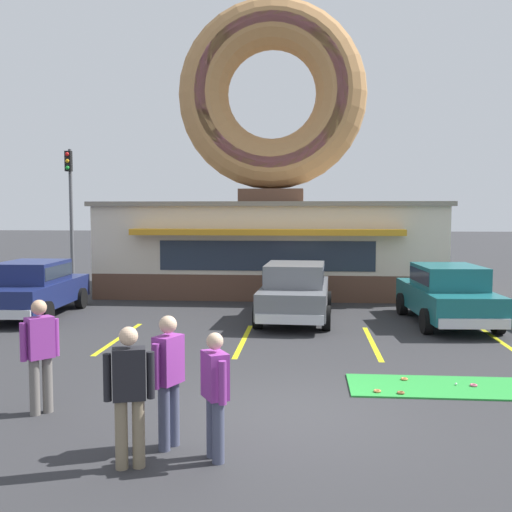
{
  "coord_description": "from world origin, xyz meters",
  "views": [
    {
      "loc": [
        0.22,
        -8.83,
        3.06
      ],
      "look_at": [
        -0.96,
        5.0,
        2.0
      ],
      "focal_mm": 42.0,
      "sensor_mm": 36.0,
      "label": 1
    }
  ],
  "objects_px": {
    "car_navy": "(34,286)",
    "pedestrian_blue_sweater_man": "(215,390)",
    "pedestrian_hooded_kid": "(168,375)",
    "car_teal": "(447,292)",
    "car_grey": "(295,289)",
    "trash_bin": "(108,284)",
    "pedestrian_clipboard_woman": "(40,351)",
    "traffic_light_pole": "(70,196)",
    "pedestrian_leather_jacket_man": "(129,390)",
    "golf_ball": "(456,384)"
  },
  "relations": [
    {
      "from": "golf_ball",
      "to": "pedestrian_leather_jacket_man",
      "type": "distance_m",
      "value": 6.02
    },
    {
      "from": "car_navy",
      "to": "traffic_light_pole",
      "type": "xyz_separation_m",
      "value": [
        -2.75,
        9.62,
        2.84
      ]
    },
    {
      "from": "car_grey",
      "to": "pedestrian_hooded_kid",
      "type": "xyz_separation_m",
      "value": [
        -1.44,
        -9.14,
        0.09
      ]
    },
    {
      "from": "pedestrian_clipboard_woman",
      "to": "golf_ball",
      "type": "bearing_deg",
      "value": 16.36
    },
    {
      "from": "pedestrian_leather_jacket_man",
      "to": "traffic_light_pole",
      "type": "xyz_separation_m",
      "value": [
        -8.54,
        19.44,
        2.76
      ]
    },
    {
      "from": "car_grey",
      "to": "pedestrian_hooded_kid",
      "type": "height_order",
      "value": "pedestrian_hooded_kid"
    },
    {
      "from": "car_navy",
      "to": "car_grey",
      "type": "bearing_deg",
      "value": -0.3
    },
    {
      "from": "pedestrian_clipboard_woman",
      "to": "pedestrian_leather_jacket_man",
      "type": "bearing_deg",
      "value": -42.79
    },
    {
      "from": "pedestrian_blue_sweater_man",
      "to": "pedestrian_leather_jacket_man",
      "type": "height_order",
      "value": "pedestrian_leather_jacket_man"
    },
    {
      "from": "trash_bin",
      "to": "car_navy",
      "type": "bearing_deg",
      "value": -105.48
    },
    {
      "from": "car_teal",
      "to": "car_grey",
      "type": "bearing_deg",
      "value": 177.1
    },
    {
      "from": "car_navy",
      "to": "pedestrian_blue_sweater_man",
      "type": "xyz_separation_m",
      "value": [
        6.76,
        -9.5,
        -0.0
      ]
    },
    {
      "from": "car_grey",
      "to": "pedestrian_blue_sweater_man",
      "type": "distance_m",
      "value": 9.5
    },
    {
      "from": "car_grey",
      "to": "trash_bin",
      "type": "height_order",
      "value": "car_grey"
    },
    {
      "from": "golf_ball",
      "to": "trash_bin",
      "type": "distance_m",
      "value": 13.57
    },
    {
      "from": "golf_ball",
      "to": "pedestrian_blue_sweater_man",
      "type": "distance_m",
      "value": 5.07
    },
    {
      "from": "pedestrian_leather_jacket_man",
      "to": "traffic_light_pole",
      "type": "relative_size",
      "value": 0.29
    },
    {
      "from": "pedestrian_hooded_kid",
      "to": "pedestrian_clipboard_woman",
      "type": "height_order",
      "value": "pedestrian_clipboard_woman"
    },
    {
      "from": "pedestrian_clipboard_woman",
      "to": "trash_bin",
      "type": "relative_size",
      "value": 1.78
    },
    {
      "from": "pedestrian_leather_jacket_man",
      "to": "trash_bin",
      "type": "xyz_separation_m",
      "value": [
        -4.8,
        13.39,
        -0.45
      ]
    },
    {
      "from": "car_navy",
      "to": "pedestrian_leather_jacket_man",
      "type": "height_order",
      "value": "pedestrian_leather_jacket_man"
    },
    {
      "from": "golf_ball",
      "to": "pedestrian_blue_sweater_man",
      "type": "xyz_separation_m",
      "value": [
        -3.7,
        -3.37,
        0.82
      ]
    },
    {
      "from": "car_navy",
      "to": "pedestrian_clipboard_woman",
      "type": "bearing_deg",
      "value": -64.25
    },
    {
      "from": "car_navy",
      "to": "traffic_light_pole",
      "type": "height_order",
      "value": "traffic_light_pole"
    },
    {
      "from": "pedestrian_blue_sweater_man",
      "to": "traffic_light_pole",
      "type": "relative_size",
      "value": 0.27
    },
    {
      "from": "car_navy",
      "to": "car_teal",
      "type": "bearing_deg",
      "value": -1.22
    },
    {
      "from": "pedestrian_blue_sweater_man",
      "to": "trash_bin",
      "type": "distance_m",
      "value": 14.29
    },
    {
      "from": "pedestrian_hooded_kid",
      "to": "traffic_light_pole",
      "type": "bearing_deg",
      "value": 115.23
    },
    {
      "from": "pedestrian_hooded_kid",
      "to": "traffic_light_pole",
      "type": "distance_m",
      "value": 20.97
    },
    {
      "from": "traffic_light_pole",
      "to": "pedestrian_clipboard_woman",
      "type": "bearing_deg",
      "value": -69.41
    },
    {
      "from": "golf_ball",
      "to": "traffic_light_pole",
      "type": "xyz_separation_m",
      "value": [
        -13.22,
        15.76,
        3.66
      ]
    },
    {
      "from": "pedestrian_blue_sweater_man",
      "to": "pedestrian_clipboard_woman",
      "type": "relative_size",
      "value": 0.91
    },
    {
      "from": "pedestrian_clipboard_woman",
      "to": "car_teal",
      "type": "bearing_deg",
      "value": 45.28
    },
    {
      "from": "car_navy",
      "to": "pedestrian_hooded_kid",
      "type": "xyz_separation_m",
      "value": [
        6.11,
        -9.18,
        0.09
      ]
    },
    {
      "from": "traffic_light_pole",
      "to": "golf_ball",
      "type": "bearing_deg",
      "value": -50.01
    },
    {
      "from": "golf_ball",
      "to": "traffic_light_pole",
      "type": "bearing_deg",
      "value": 129.99
    },
    {
      "from": "pedestrian_leather_jacket_man",
      "to": "pedestrian_clipboard_woman",
      "type": "relative_size",
      "value": 0.98
    },
    {
      "from": "pedestrian_clipboard_woman",
      "to": "traffic_light_pole",
      "type": "xyz_separation_m",
      "value": [
        -6.64,
        17.69,
        2.74
      ]
    },
    {
      "from": "golf_ball",
      "to": "car_grey",
      "type": "distance_m",
      "value": 6.8
    },
    {
      "from": "car_navy",
      "to": "pedestrian_hooded_kid",
      "type": "height_order",
      "value": "pedestrian_hooded_kid"
    },
    {
      "from": "car_grey",
      "to": "pedestrian_clipboard_woman",
      "type": "distance_m",
      "value": 8.82
    },
    {
      "from": "pedestrian_clipboard_woman",
      "to": "pedestrian_hooded_kid",
      "type": "bearing_deg",
      "value": -26.78
    },
    {
      "from": "golf_ball",
      "to": "pedestrian_hooded_kid",
      "type": "distance_m",
      "value": 5.39
    },
    {
      "from": "pedestrian_blue_sweater_man",
      "to": "pedestrian_leather_jacket_man",
      "type": "xyz_separation_m",
      "value": [
        -0.97,
        -0.32,
        0.08
      ]
    },
    {
      "from": "pedestrian_hooded_kid",
      "to": "trash_bin",
      "type": "relative_size",
      "value": 1.77
    },
    {
      "from": "golf_ball",
      "to": "car_navy",
      "type": "xyz_separation_m",
      "value": [
        -10.46,
        6.13,
        0.82
      ]
    },
    {
      "from": "traffic_light_pole",
      "to": "car_navy",
      "type": "bearing_deg",
      "value": -74.03
    },
    {
      "from": "car_grey",
      "to": "traffic_light_pole",
      "type": "height_order",
      "value": "traffic_light_pole"
    },
    {
      "from": "car_teal",
      "to": "pedestrian_blue_sweater_man",
      "type": "xyz_separation_m",
      "value": [
        -4.87,
        -9.26,
        -0.0
      ]
    },
    {
      "from": "car_navy",
      "to": "pedestrian_blue_sweater_man",
      "type": "relative_size",
      "value": 2.92
    }
  ]
}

